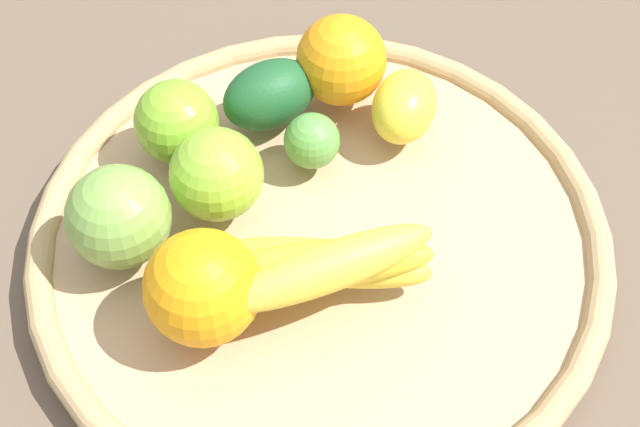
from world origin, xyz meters
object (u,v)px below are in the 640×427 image
apple_0 (177,122)px  apple_2 (118,217)px  banana_bunch (325,265)px  lemon_0 (404,106)px  orange_1 (341,60)px  apple_1 (216,174)px  avocado (270,94)px  orange_0 (203,288)px  lime_0 (312,141)px

apple_0 → apple_2: size_ratio=0.88×
banana_bunch → lemon_0: size_ratio=2.33×
orange_1 → banana_bunch: bearing=142.7°
apple_1 → banana_bunch: bearing=-167.4°
orange_1 → apple_0: bearing=83.3°
apple_0 → avocado: bearing=-96.6°
lemon_0 → avocado: size_ratio=0.86×
apple_2 → orange_1: size_ratio=1.02×
orange_0 → orange_1: orange_0 is taller
lime_0 → avocado: size_ratio=0.56×
apple_2 → orange_1: (0.05, -0.22, -0.00)m
avocado → banana_bunch: bearing=161.4°
lemon_0 → avocado: bearing=50.5°
orange_0 → avocado: orange_0 is taller
lime_0 → apple_0: 0.11m
banana_bunch → orange_1: (0.16, -0.12, 0.01)m
apple_1 → orange_0: bearing=145.6°
lime_0 → apple_0: apple_0 is taller
apple_1 → avocado: bearing=-55.1°
banana_bunch → orange_1: size_ratio=2.16×
lime_0 → avocado: bearing=3.7°
orange_1 → apple_1: size_ratio=1.05×
lime_0 → orange_0: (-0.08, 0.14, 0.02)m
lime_0 → apple_1: (0.00, 0.08, 0.01)m
lemon_0 → apple_0: (0.08, 0.16, 0.01)m
orange_0 → apple_1: bearing=-34.4°
lemon_0 → apple_2: (0.02, 0.24, 0.01)m
lime_0 → orange_1: 0.08m
banana_bunch → apple_0: (0.17, 0.02, 0.00)m
lime_0 → banana_bunch: (-0.11, 0.06, 0.01)m
banana_bunch → avocado: (0.16, -0.06, -0.00)m
apple_0 → orange_1: orange_1 is taller
orange_0 → apple_0: (0.15, -0.06, -0.01)m
lemon_0 → orange_1: (0.06, 0.02, 0.01)m
orange_0 → orange_1: (0.13, -0.20, -0.00)m
lime_0 → apple_0: (0.07, 0.08, 0.01)m
apple_0 → apple_1: apple_1 is taller
banana_bunch → apple_2: size_ratio=2.12×
apple_1 → lemon_0: bearing=-94.7°
apple_0 → orange_1: (-0.02, -0.14, 0.00)m
banana_bunch → lemon_0: (0.10, -0.14, -0.01)m
orange_0 → apple_2: 0.09m
banana_bunch → apple_2: bearing=42.7°
avocado → orange_1: bearing=-96.9°
banana_bunch → apple_0: bearing=7.8°
apple_2 → orange_1: apple_2 is taller
lime_0 → apple_0: bearing=51.4°
lemon_0 → avocado: avocado is taller
apple_0 → avocado: (-0.01, -0.08, -0.01)m
lime_0 → apple_1: 0.08m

